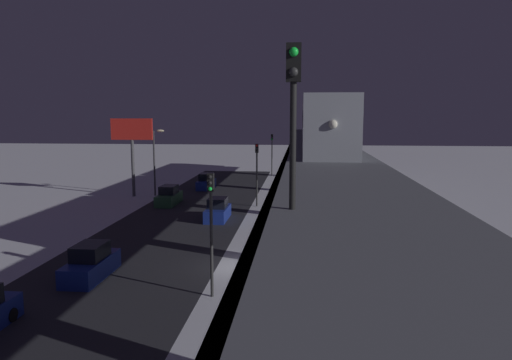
% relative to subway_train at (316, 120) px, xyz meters
% --- Properties ---
extents(ground_plane, '(240.00, 240.00, 0.00)m').
position_rel_subway_train_xyz_m(ground_plane, '(5.77, 23.20, -8.75)').
color(ground_plane, white).
extents(avenue_asphalt, '(11.00, 99.40, 0.01)m').
position_rel_subway_train_xyz_m(avenue_asphalt, '(12.11, 23.20, -8.75)').
color(avenue_asphalt, '#28282D').
rests_on(avenue_asphalt, ground_plane).
extents(elevated_railway, '(5.00, 99.40, 6.97)m').
position_rel_subway_train_xyz_m(elevated_railway, '(0.09, 23.20, -2.77)').
color(elevated_railway, slate).
rests_on(elevated_railway, ground_plane).
extents(subway_train, '(2.94, 55.47, 3.40)m').
position_rel_subway_train_xyz_m(subway_train, '(0.00, 0.00, 0.00)').
color(subway_train, '#999EA8').
rests_on(subway_train, elevated_railway).
extents(rail_signal, '(0.36, 0.41, 4.00)m').
position_rel_subway_train_xyz_m(rail_signal, '(1.72, 39.53, 0.95)').
color(rail_signal, black).
rests_on(rail_signal, elevated_railway).
extents(sedan_blue_2, '(1.80, 4.32, 1.97)m').
position_rel_subway_train_xyz_m(sedan_blue_2, '(13.51, -7.38, -7.95)').
color(sedan_blue_2, navy).
rests_on(sedan_blue_2, ground_plane).
extents(sedan_green, '(1.80, 4.76, 1.97)m').
position_rel_subway_train_xyz_m(sedan_green, '(15.31, 3.30, -7.95)').
color(sedan_green, '#2D6038').
rests_on(sedan_green, ground_plane).
extents(sedan_blue_3, '(1.80, 4.57, 1.97)m').
position_rel_subway_train_xyz_m(sedan_blue_3, '(13.51, 25.81, -7.95)').
color(sedan_blue_3, navy).
rests_on(sedan_blue_3, ground_plane).
extents(sedan_blue_4, '(1.80, 4.30, 1.97)m').
position_rel_subway_train_xyz_m(sedan_blue_4, '(8.91, 10.11, -7.95)').
color(sedan_blue_4, navy).
rests_on(sedan_blue_4, ground_plane).
extents(traffic_light_near, '(0.32, 0.44, 6.40)m').
position_rel_subway_train_xyz_m(traffic_light_near, '(6.01, 28.04, -4.55)').
color(traffic_light_near, '#2D2D2D').
rests_on(traffic_light_near, ground_plane).
extents(traffic_light_mid, '(0.32, 0.44, 6.40)m').
position_rel_subway_train_xyz_m(traffic_light_mid, '(6.01, 3.61, -4.55)').
color(traffic_light_mid, '#2D2D2D').
rests_on(traffic_light_mid, ground_plane).
extents(traffic_light_far, '(0.32, 0.44, 6.40)m').
position_rel_subway_train_xyz_m(traffic_light_far, '(6.01, -20.82, -4.55)').
color(traffic_light_far, '#2D2D2D').
rests_on(traffic_light_far, ground_plane).
extents(commercial_billboard, '(4.80, 0.36, 8.90)m').
position_rel_subway_train_xyz_m(commercial_billboard, '(20.69, -1.07, -1.92)').
color(commercial_billboard, '#4C4C51').
rests_on(commercial_billboard, ground_plane).
extents(street_lamp_far, '(1.35, 0.44, 7.65)m').
position_rel_subway_train_xyz_m(street_lamp_far, '(18.18, -1.80, -3.94)').
color(street_lamp_far, '#38383D').
rests_on(street_lamp_far, ground_plane).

